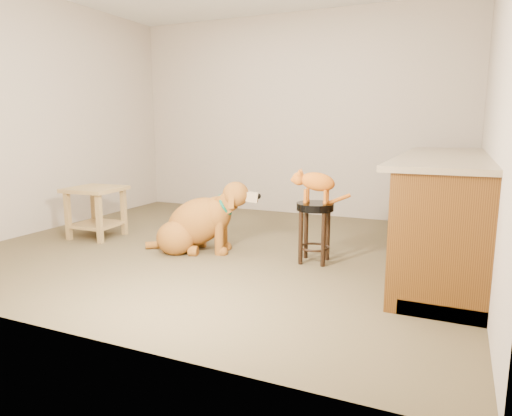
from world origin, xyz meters
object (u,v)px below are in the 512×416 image
at_px(wood_stool, 429,196).
at_px(tabby_kitten, 314,183).
at_px(padded_stool, 315,220).
at_px(golden_retriever, 198,224).
at_px(side_table, 96,204).

xyz_separation_m(wood_stool, tabby_kitten, (-0.84, -1.50, 0.28)).
height_order(padded_stool, golden_retriever, golden_retriever).
xyz_separation_m(golden_retriever, tabby_kitten, (1.10, 0.10, 0.43)).
bearing_deg(tabby_kitten, side_table, 177.33).
bearing_deg(wood_stool, golden_retriever, -140.34).
distance_m(padded_stool, golden_retriever, 1.12).
bearing_deg(golden_retriever, side_table, 162.01).
bearing_deg(padded_stool, wood_stool, 61.04).
relative_size(golden_retriever, tabby_kitten, 2.17).
bearing_deg(side_table, golden_retriever, -1.64).
height_order(wood_stool, side_table, wood_stool).
xyz_separation_m(side_table, golden_retriever, (1.27, -0.04, -0.09)).
relative_size(wood_stool, golden_retriever, 0.74).
bearing_deg(padded_stool, golden_retriever, -174.61).
height_order(side_table, golden_retriever, golden_retriever).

